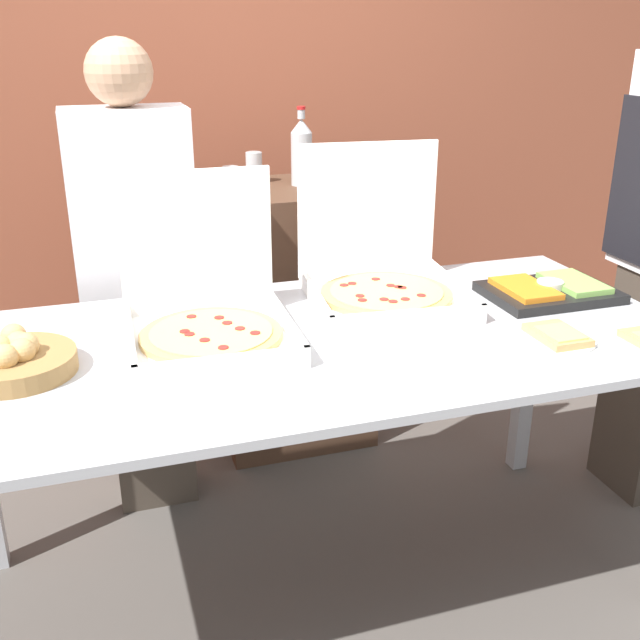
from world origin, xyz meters
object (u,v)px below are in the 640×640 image
bread_basket (14,359)px  soda_bottle (302,151)px  paper_plate_front_center (557,336)px  person_guest_cap (139,280)px  pizza_box_near_left (381,272)px  soda_can_silver (254,167)px  pizza_box_far_right (207,311)px  soda_can_colored (231,184)px  veggie_tray (549,291)px

bread_basket → soda_bottle: (1.05, 1.03, 0.30)m
paper_plate_front_center → person_guest_cap: bearing=138.6°
pizza_box_near_left → person_guest_cap: bearing=154.0°
paper_plate_front_center → soda_can_silver: soda_can_silver is taller
pizza_box_far_right → soda_can_colored: pizza_box_far_right is taller
soda_can_silver → soda_can_colored: size_ratio=1.00×
soda_can_silver → bread_basket: bearing=-127.8°
paper_plate_front_center → person_guest_cap: 1.40m
bread_basket → paper_plate_front_center: bearing=-9.5°
pizza_box_near_left → soda_can_silver: pizza_box_near_left is taller
person_guest_cap → soda_can_colored: bearing=-157.0°
paper_plate_front_center → soda_bottle: soda_bottle is taller
bread_basket → soda_can_colored: (0.73, 0.84, 0.23)m
paper_plate_front_center → soda_bottle: size_ratio=0.69×
veggie_tray → person_guest_cap: bearing=153.6°
pizza_box_far_right → person_guest_cap: person_guest_cap is taller
veggie_tray → soda_bottle: 1.14m
pizza_box_far_right → paper_plate_front_center: (0.91, -0.32, -0.07)m
soda_bottle → soda_can_silver: (-0.17, 0.10, -0.07)m
veggie_tray → person_guest_cap: person_guest_cap is taller
soda_bottle → person_guest_cap: (-0.69, -0.35, -0.35)m
pizza_box_near_left → veggie_tray: pizza_box_near_left is taller
pizza_box_near_left → person_guest_cap: person_guest_cap is taller
soda_can_silver → soda_bottle: bearing=-31.3°
pizza_box_far_right → veggie_tray: pizza_box_far_right is taller
paper_plate_front_center → bread_basket: size_ratio=0.70×
paper_plate_front_center → bread_basket: bread_basket is taller
bread_basket → pizza_box_far_right: bearing=9.2°
soda_can_colored → veggie_tray: bearing=-41.7°
veggie_tray → soda_can_colored: size_ratio=3.20×
soda_can_silver → person_guest_cap: bearing=-139.2°
soda_bottle → bread_basket: bearing=-135.5°
pizza_box_near_left → soda_can_colored: bearing=126.1°
paper_plate_front_center → bread_basket: bearing=170.5°
pizza_box_near_left → veggie_tray: (0.51, -0.17, -0.06)m
pizza_box_far_right → soda_can_silver: pizza_box_far_right is taller
pizza_box_far_right → veggie_tray: bearing=1.6°
pizza_box_far_right → person_guest_cap: (-0.14, 0.61, -0.09)m
veggie_tray → person_guest_cap: (-1.23, 0.61, -0.03)m
veggie_tray → person_guest_cap: size_ratio=0.24×
soda_bottle → soda_can_silver: bearing=148.7°
bread_basket → person_guest_cap: (0.36, 0.69, -0.05)m
pizza_box_far_right → bread_basket: bearing=-168.9°
paper_plate_front_center → soda_can_silver: 1.49m
paper_plate_front_center → veggie_tray: veggie_tray is taller
pizza_box_near_left → veggie_tray: size_ratio=1.32×
soda_bottle → person_guest_cap: size_ratio=0.18×
pizza_box_near_left → soda_can_colored: pizza_box_near_left is taller
paper_plate_front_center → soda_can_colored: soda_can_colored is taller
paper_plate_front_center → soda_can_colored: size_ratio=1.70×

